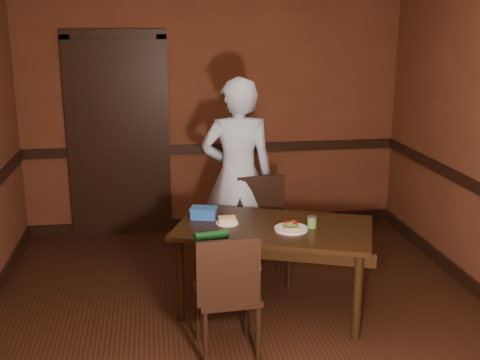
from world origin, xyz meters
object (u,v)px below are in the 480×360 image
object	(u,v)px
dining_table	(273,268)
person	(238,176)
chair_far	(264,232)
sandwich_plate	(291,228)
food_tub	(204,213)
cheese_saucer	(227,221)
chair_near	(227,292)
sauce_jar	(312,222)

from	to	relation	value
dining_table	person	distance (m)	1.00
chair_far	sandwich_plate	bearing A→B (deg)	-83.26
chair_far	food_tub	xyz separation A→B (m)	(-0.54, -0.26, 0.29)
dining_table	sandwich_plate	bearing A→B (deg)	-23.68
cheese_saucer	person	bearing A→B (deg)	75.48
chair_far	sandwich_plate	distance (m)	0.69
chair_near	sandwich_plate	distance (m)	0.78
sauce_jar	person	bearing A→B (deg)	116.03
dining_table	sauce_jar	world-z (taller)	sauce_jar
dining_table	person	world-z (taller)	person
person	cheese_saucer	xyz separation A→B (m)	(-0.19, -0.73, -0.17)
chair_far	sandwich_plate	xyz separation A→B (m)	(0.09, -0.64, 0.26)
sandwich_plate	cheese_saucer	world-z (taller)	sandwich_plate
dining_table	person	bearing A→B (deg)	121.93
chair_far	sauce_jar	distance (m)	0.72
chair_far	cheese_saucer	distance (m)	0.62
person	sandwich_plate	size ratio (longest dim) A/B	6.95
dining_table	person	size ratio (longest dim) A/B	0.84
food_tub	sauce_jar	bearing A→B (deg)	-8.61
chair_near	sauce_jar	world-z (taller)	chair_near
person	food_tub	size ratio (longest dim) A/B	7.40
chair_far	sauce_jar	size ratio (longest dim) A/B	10.39
sauce_jar	food_tub	xyz separation A→B (m)	(-0.80, 0.34, 0.00)
sandwich_plate	cheese_saucer	size ratio (longest dim) A/B	1.44
food_tub	chair_near	bearing A→B (deg)	-70.29
person	sauce_jar	bearing A→B (deg)	119.24
sandwich_plate	sauce_jar	size ratio (longest dim) A/B	2.92
dining_table	chair_near	size ratio (longest dim) A/B	1.66
person	cheese_saucer	distance (m)	0.77
sauce_jar	dining_table	bearing A→B (deg)	164.61
person	food_tub	distance (m)	0.68
food_tub	cheese_saucer	bearing A→B (deg)	-29.49
chair_far	dining_table	bearing A→B (deg)	-93.55
chair_far	cheese_saucer	world-z (taller)	chair_far
sandwich_plate	sauce_jar	world-z (taller)	sauce_jar
dining_table	food_tub	world-z (taller)	food_tub
chair_far	sauce_jar	xyz separation A→B (m)	(0.26, -0.60, 0.29)
dining_table	sandwich_plate	distance (m)	0.40
cheese_saucer	food_tub	world-z (taller)	food_tub
dining_table	chair_near	world-z (taller)	chair_near
chair_far	sandwich_plate	world-z (taller)	chair_far
chair_near	cheese_saucer	world-z (taller)	chair_near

